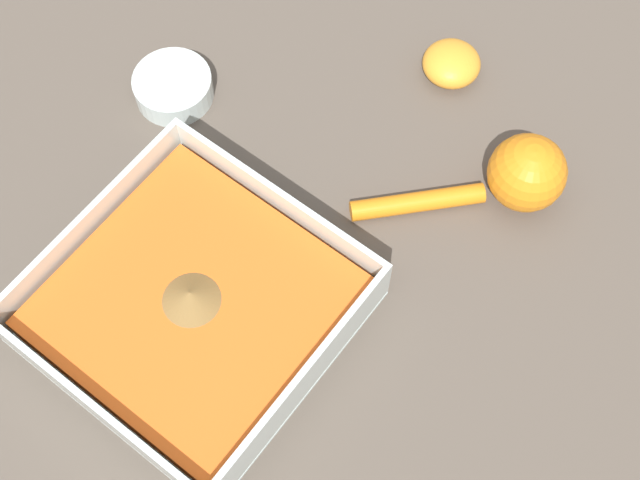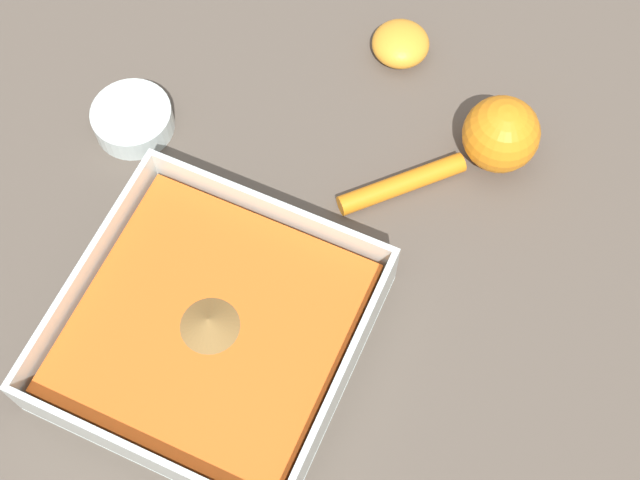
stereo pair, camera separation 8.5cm
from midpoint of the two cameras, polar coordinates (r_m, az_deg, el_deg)
name	(u,v)px [view 2 (the right image)]	position (r m, az deg, el deg)	size (l,w,h in m)	color
ground_plane	(228,295)	(0.87, -8.68, -3.78)	(4.00, 4.00, 0.00)	brown
square_dish	(213,333)	(0.83, -9.80, -6.22)	(0.26, 0.26, 0.07)	silver
spice_bowl	(133,120)	(0.97, -14.37, 7.23)	(0.08, 0.08, 0.03)	silver
lemon_squeezer	(490,140)	(0.91, 8.25, 6.12)	(0.17, 0.17, 0.08)	orange
lemon_half	(401,44)	(0.99, 2.71, 12.22)	(0.06, 0.06, 0.03)	orange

